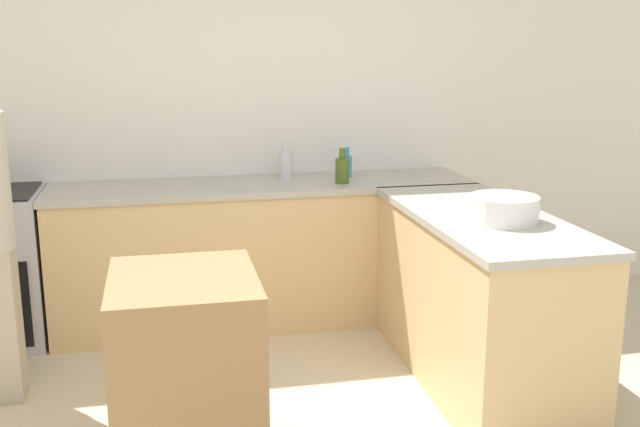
{
  "coord_description": "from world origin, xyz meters",
  "views": [
    {
      "loc": [
        -0.65,
        -2.59,
        1.84
      ],
      "look_at": [
        0.13,
        0.99,
        0.98
      ],
      "focal_mm": 42.0,
      "sensor_mm": 36.0,
      "label": 1
    }
  ],
  "objects_px": {
    "dish_soap_bottle": "(347,165)",
    "mixing_bowl": "(504,209)",
    "vinegar_bottle_clear": "(286,164)",
    "olive_oil_bottle": "(342,169)",
    "island_table": "(187,373)"
  },
  "relations": [
    {
      "from": "olive_oil_bottle",
      "to": "mixing_bowl",
      "type": "bearing_deg",
      "value": -65.38
    },
    {
      "from": "island_table",
      "to": "dish_soap_bottle",
      "type": "relative_size",
      "value": 4.41
    },
    {
      "from": "vinegar_bottle_clear",
      "to": "olive_oil_bottle",
      "type": "bearing_deg",
      "value": -32.03
    },
    {
      "from": "island_table",
      "to": "dish_soap_bottle",
      "type": "bearing_deg",
      "value": 56.93
    },
    {
      "from": "mixing_bowl",
      "to": "vinegar_bottle_clear",
      "type": "relative_size",
      "value": 1.33
    },
    {
      "from": "vinegar_bottle_clear",
      "to": "dish_soap_bottle",
      "type": "relative_size",
      "value": 1.31
    },
    {
      "from": "vinegar_bottle_clear",
      "to": "olive_oil_bottle",
      "type": "distance_m",
      "value": 0.39
    },
    {
      "from": "vinegar_bottle_clear",
      "to": "dish_soap_bottle",
      "type": "distance_m",
      "value": 0.42
    },
    {
      "from": "dish_soap_bottle",
      "to": "vinegar_bottle_clear",
      "type": "bearing_deg",
      "value": -178.92
    },
    {
      "from": "dish_soap_bottle",
      "to": "island_table",
      "type": "bearing_deg",
      "value": -123.07
    },
    {
      "from": "dish_soap_bottle",
      "to": "mixing_bowl",
      "type": "bearing_deg",
      "value": -71.84
    },
    {
      "from": "vinegar_bottle_clear",
      "to": "dish_soap_bottle",
      "type": "xyz_separation_m",
      "value": [
        0.41,
        0.01,
        -0.02
      ]
    },
    {
      "from": "island_table",
      "to": "mixing_bowl",
      "type": "height_order",
      "value": "mixing_bowl"
    },
    {
      "from": "vinegar_bottle_clear",
      "to": "mixing_bowl",
      "type": "bearing_deg",
      "value": -57.93
    },
    {
      "from": "mixing_bowl",
      "to": "dish_soap_bottle",
      "type": "distance_m",
      "value": 1.48
    }
  ]
}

